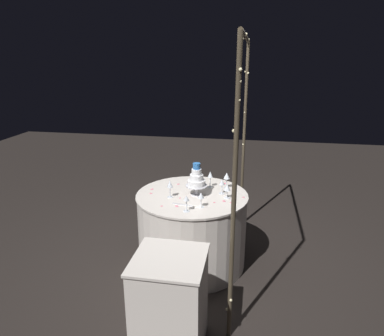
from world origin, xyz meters
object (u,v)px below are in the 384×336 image
tiered_cake (197,179)px  wine_glass_1 (201,196)px  wine_glass_0 (170,185)px  cake_knife (189,205)px  decorative_arch (242,129)px  wine_glass_5 (222,183)px  main_table (192,229)px  side_table (170,304)px  wine_glass_6 (227,176)px  wine_glass_3 (210,175)px  wine_glass_2 (186,199)px  wine_glass_4 (227,188)px

tiered_cake → wine_glass_1: 0.31m
wine_glass_0 → cake_knife: (0.18, 0.22, -0.13)m
decorative_arch → wine_glass_1: 0.74m
wine_glass_0 → wine_glass_5: 0.53m
tiered_cake → wine_glass_0: 0.27m
main_table → side_table: main_table is taller
wine_glass_1 → cake_knife: size_ratio=0.50×
side_table → wine_glass_5: bearing=168.5°
wine_glass_0 → wine_glass_6: bearing=123.6°
wine_glass_1 → cake_knife: (-0.01, -0.12, -0.11)m
side_table → decorative_arch: bearing=159.7°
decorative_arch → main_table: decorative_arch is taller
wine_glass_3 → wine_glass_6: size_ratio=1.02×
tiered_cake → wine_glass_6: 0.38m
decorative_arch → main_table: (-0.00, -0.48, -1.10)m
side_table → wine_glass_3: (-1.42, 0.11, 0.54)m
wine_glass_6 → wine_glass_2: bearing=-25.2°
tiered_cake → cake_knife: (0.28, -0.03, -0.17)m
cake_knife → wine_glass_5: bearing=142.6°
wine_glass_5 → wine_glass_6: 0.17m
decorative_arch → wine_glass_5: bearing=-112.9°
decorative_arch → wine_glass_0: decorative_arch is taller
wine_glass_0 → cake_knife: size_ratio=0.62×
main_table → wine_glass_3: wine_glass_3 is taller
side_table → tiered_cake: tiered_cake is taller
wine_glass_4 → cake_knife: (0.25, -0.34, -0.10)m
wine_glass_6 → main_table: bearing=-53.6°
wine_glass_6 → cake_knife: 0.63m
wine_glass_1 → wine_glass_4: 0.34m
decorative_arch → wine_glass_1: bearing=-48.9°
main_table → wine_glass_6: wine_glass_6 is taller
wine_glass_3 → cake_knife: 0.57m
decorative_arch → wine_glass_5: size_ratio=14.82×
main_table → wine_glass_3: (-0.25, 0.16, 0.53)m
wine_glass_0 → side_table: bearing=13.0°
decorative_arch → wine_glass_4: decorative_arch is taller
wine_glass_2 → wine_glass_6: (-0.66, 0.31, 0.02)m
wine_glass_1 → wine_glass_6: (-0.54, 0.19, 0.02)m
wine_glass_4 → cake_knife: bearing=-53.4°
side_table → main_table: bearing=-178.0°
side_table → wine_glass_0: wine_glass_0 is taller
main_table → wine_glass_3: size_ratio=6.45×
decorative_arch → main_table: size_ratio=2.02×
wine_glass_3 → wine_glass_2: bearing=-11.4°
decorative_arch → cake_knife: decorative_arch is taller
wine_glass_5 → cake_knife: (0.36, -0.28, -0.11)m
wine_glass_0 → cake_knife: 0.31m
decorative_arch → cake_knife: (0.29, -0.46, -0.70)m
wine_glass_0 → wine_glass_4: size_ratio=1.24×
main_table → wine_glass_3: 0.61m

